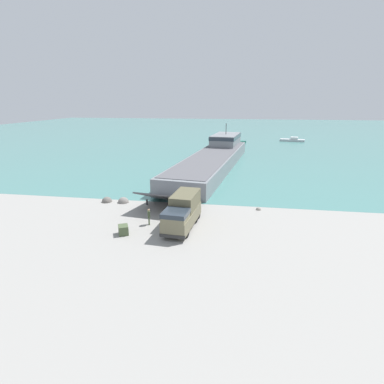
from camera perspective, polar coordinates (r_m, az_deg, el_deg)
The scene contains 13 objects.
ground_plane at distance 31.58m, azimuth -1.91°, elevation -5.52°, with size 240.00×240.00×0.00m, color gray.
water_surface at distance 124.99m, azimuth 6.45°, elevation 11.33°, with size 240.00×180.00×0.01m, color #477F7A.
landing_craft at distance 58.51m, azimuth 4.42°, elevation 6.78°, with size 12.73×45.98×7.27m.
military_truck at distance 29.58m, azimuth -1.80°, elevation -3.72°, with size 2.94×7.02×3.23m.
soldier_on_ramp at distance 30.63m, azimuth -8.22°, elevation -4.45°, with size 0.39×0.50×1.70m.
moored_boat_a at distance 99.65m, azimuth 18.62°, elevation 9.40°, with size 7.66×4.11×1.34m.
moored_boat_b at distance 90.08m, azimuth 8.07°, elevation 9.40°, with size 6.79×7.17×1.39m.
mooring_bollard at distance 36.55m, azimuth -8.58°, elevation -1.88°, with size 0.26×0.26×0.71m.
cargo_crate at distance 29.13m, azimuth -12.94°, elevation -7.04°, with size 0.88×1.05×0.88m, color #475638.
shoreline_rock_a at distance 38.13m, azimuth -12.93°, elevation -1.94°, with size 1.33×1.33×1.33m, color gray.
shoreline_rock_b at distance 39.29m, azimuth -15.78°, elevation -1.59°, with size 0.65×0.65×0.65m, color gray.
shoreline_rock_c at distance 35.53m, azimuth 12.55°, elevation -3.32°, with size 0.60×0.60×0.60m, color gray.
shoreline_rock_d at distance 38.88m, azimuth -15.88°, elevation -1.80°, with size 1.26×1.26×1.26m, color #66605B.
Camera 1 is at (5.55, -28.64, 12.08)m, focal length 28.00 mm.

